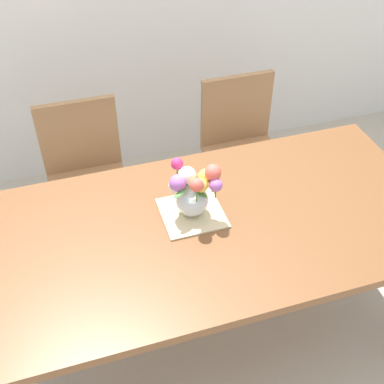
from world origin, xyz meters
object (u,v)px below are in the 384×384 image
(dining_table, at_px, (216,236))
(chair_right, at_px, (242,143))
(chair_left, at_px, (86,173))
(flower_vase, at_px, (192,190))

(dining_table, distance_m, chair_right, 0.94)
(chair_left, bearing_deg, dining_table, 119.02)
(chair_right, distance_m, flower_vase, 0.99)
(chair_left, xyz_separation_m, flower_vase, (0.37, -0.74, 0.39))
(chair_right, bearing_deg, flower_vase, 54.15)
(chair_left, relative_size, chair_right, 1.00)
(chair_right, height_order, flower_vase, flower_vase)
(dining_table, relative_size, flower_vase, 7.56)
(chair_left, bearing_deg, chair_right, -180.00)
(dining_table, xyz_separation_m, chair_right, (0.45, 0.81, -0.17))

